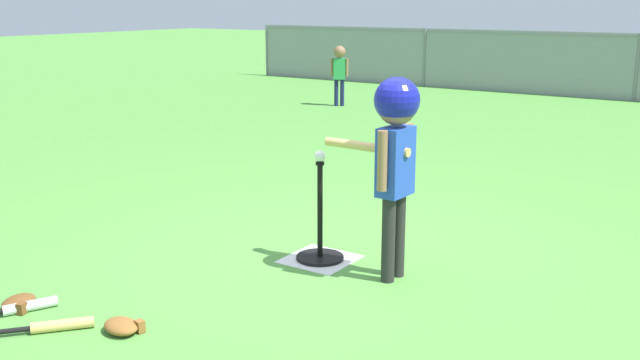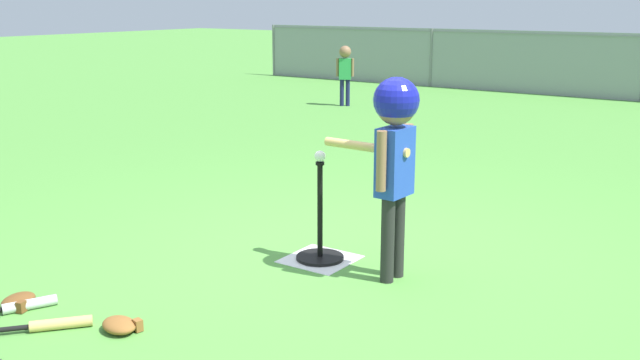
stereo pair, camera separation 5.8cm
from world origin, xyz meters
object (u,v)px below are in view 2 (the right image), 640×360
(glove_outfield_drop, at_px, (120,325))
(glove_near_bats, at_px, (18,301))
(baseball_on_tee, at_px, (320,156))
(spare_bat_silver, at_px, (18,307))
(spare_bat_wood, at_px, (48,325))
(fielder_deep_center, at_px, (345,67))
(batter_child, at_px, (394,137))
(batting_tee, at_px, (320,244))

(glove_outfield_drop, bearing_deg, glove_near_bats, -170.76)
(baseball_on_tee, relative_size, glove_near_bats, 0.29)
(baseball_on_tee, relative_size, glove_outfield_drop, 0.29)
(spare_bat_silver, distance_m, spare_bat_wood, 0.35)
(baseball_on_tee, height_order, fielder_deep_center, fielder_deep_center)
(batter_child, height_order, glove_near_bats, batter_child)
(fielder_deep_center, distance_m, glove_near_bats, 8.37)
(spare_bat_silver, xyz_separation_m, glove_near_bats, (-0.06, 0.04, 0.01))
(batter_child, height_order, fielder_deep_center, batter_child)
(fielder_deep_center, height_order, glove_near_bats, fielder_deep_center)
(spare_bat_silver, distance_m, glove_outfield_drop, 0.68)
(batting_tee, relative_size, batter_child, 0.53)
(batter_child, xyz_separation_m, glove_near_bats, (-1.53, -1.58, -0.86))
(spare_bat_wood, bearing_deg, batting_tee, 71.53)
(spare_bat_wood, bearing_deg, glove_outfield_drop, 33.03)
(glove_near_bats, xyz_separation_m, glove_outfield_drop, (0.72, 0.12, 0.00))
(baseball_on_tee, bearing_deg, batting_tee, 180.00)
(baseball_on_tee, xyz_separation_m, batter_child, (0.56, -0.03, 0.19))
(glove_outfield_drop, bearing_deg, baseball_on_tee, 80.64)
(batting_tee, relative_size, baseball_on_tee, 9.07)
(batter_child, relative_size, fielder_deep_center, 1.28)
(spare_bat_silver, relative_size, glove_outfield_drop, 2.21)
(batter_child, height_order, spare_bat_silver, batter_child)
(baseball_on_tee, relative_size, fielder_deep_center, 0.08)
(fielder_deep_center, height_order, spare_bat_silver, fielder_deep_center)
(fielder_deep_center, xyz_separation_m, spare_bat_silver, (2.90, -7.89, -0.60))
(fielder_deep_center, bearing_deg, glove_outfield_drop, -65.23)
(batter_child, bearing_deg, batting_tee, 177.18)
(batting_tee, bearing_deg, spare_bat_wood, -108.47)
(spare_bat_wood, height_order, glove_near_bats, glove_near_bats)
(fielder_deep_center, xyz_separation_m, spare_bat_wood, (3.24, -7.94, -0.60))
(spare_bat_silver, xyz_separation_m, spare_bat_wood, (0.34, -0.05, -0.00))
(batter_child, bearing_deg, glove_outfield_drop, -118.80)
(batting_tee, bearing_deg, glove_near_bats, -121.02)
(batter_child, bearing_deg, spare_bat_wood, -123.96)
(spare_bat_wood, distance_m, glove_near_bats, 0.41)
(glove_outfield_drop, bearing_deg, batting_tee, 80.64)
(glove_near_bats, height_order, glove_outfield_drop, same)
(spare_bat_silver, height_order, glove_outfield_drop, glove_outfield_drop)
(baseball_on_tee, distance_m, spare_bat_wood, 1.92)
(glove_near_bats, bearing_deg, baseball_on_tee, 58.98)
(spare_bat_silver, xyz_separation_m, glove_outfield_drop, (0.66, 0.16, 0.01))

